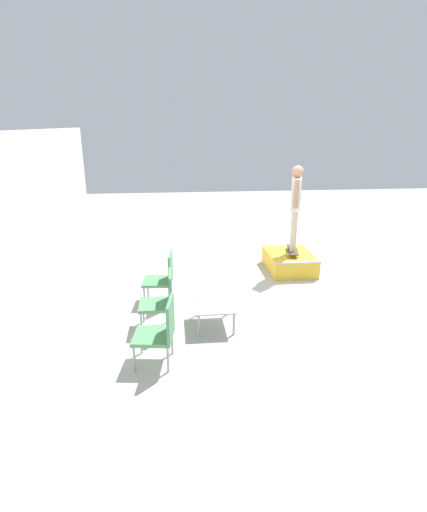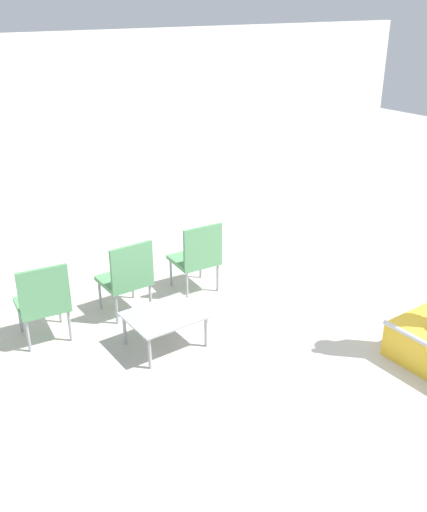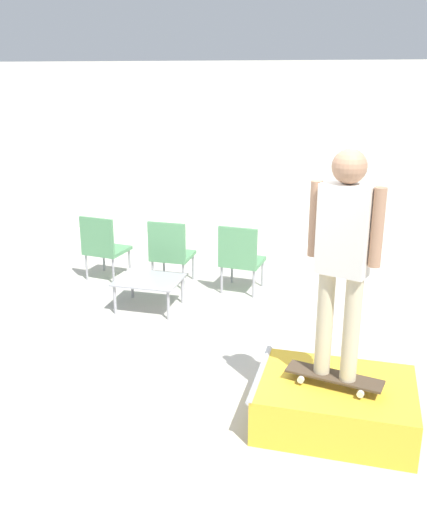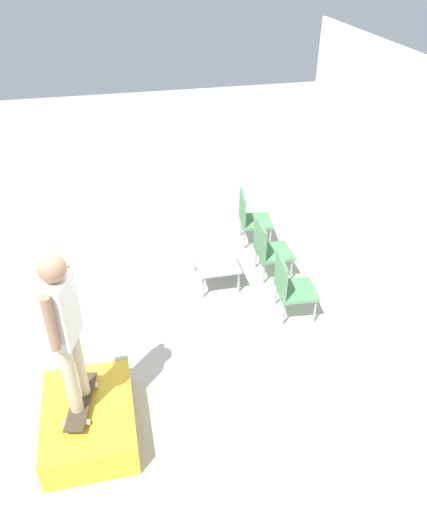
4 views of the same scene
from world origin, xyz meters
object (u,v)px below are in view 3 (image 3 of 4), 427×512
object	(u,v)px
patio_chair_center	(170,251)
patio_chair_left	(103,245)
coffee_table	(149,282)
skateboard_on_ramp	(334,377)
person_skater	(344,248)
skate_ramp_box	(335,404)
patio_chair_right	(241,256)

from	to	relation	value
patio_chair_center	patio_chair_left	bearing A→B (deg)	0.19
coffee_table	patio_chair_center	bearing A→B (deg)	90.03
skateboard_on_ramp	person_skater	xyz separation A→B (m)	(0.00, -0.00, 1.09)
person_skater	coffee_table	xyz separation A→B (m)	(-2.36, 1.98, -1.22)
patio_chair_left	patio_chair_center	size ratio (longest dim) A/B	1.00
person_skater	patio_chair_left	size ratio (longest dim) A/B	1.94
patio_chair_center	skateboard_on_ramp	bearing A→B (deg)	130.39
patio_chair_center	coffee_table	bearing A→B (deg)	90.26
skateboard_on_ramp	patio_chair_center	world-z (taller)	patio_chair_center
person_skater	coffee_table	bearing A→B (deg)	158.00
coffee_table	skate_ramp_box	bearing A→B (deg)	-39.00
person_skater	patio_chair_right	world-z (taller)	person_skater
patio_chair_center	patio_chair_right	world-z (taller)	same
patio_chair_left	patio_chair_center	bearing A→B (deg)	-172.61
skate_ramp_box	coffee_table	bearing A→B (deg)	141.00
patio_chair_left	coffee_table	bearing A→B (deg)	147.83
skate_ramp_box	patio_chair_left	world-z (taller)	patio_chair_left
patio_chair_center	patio_chair_right	xyz separation A→B (m)	(0.98, 0.00, 0.00)
patio_chair_left	patio_chair_right	bearing A→B (deg)	-172.58
skate_ramp_box	patio_chair_left	bearing A→B (deg)	140.82
person_skater	patio_chair_left	distance (m)	4.50
person_skater	patio_chair_left	bearing A→B (deg)	158.10
skateboard_on_ramp	patio_chair_left	xyz separation A→B (m)	(-3.36, 2.80, 0.03)
skateboard_on_ramp	patio_chair_left	distance (m)	4.38
skate_ramp_box	coffee_table	world-z (taller)	skate_ramp_box
coffee_table	patio_chair_center	world-z (taller)	patio_chair_center
skateboard_on_ramp	patio_chair_left	world-z (taller)	patio_chair_left
coffee_table	patio_chair_right	distance (m)	1.29
skate_ramp_box	person_skater	xyz separation A→B (m)	(-0.02, -0.05, 1.37)
person_skater	patio_chair_right	xyz separation A→B (m)	(-1.39, 2.80, -1.06)
skate_ramp_box	skateboard_on_ramp	bearing A→B (deg)	-110.94
patio_chair_center	patio_chair_right	size ratio (longest dim) A/B	1.00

